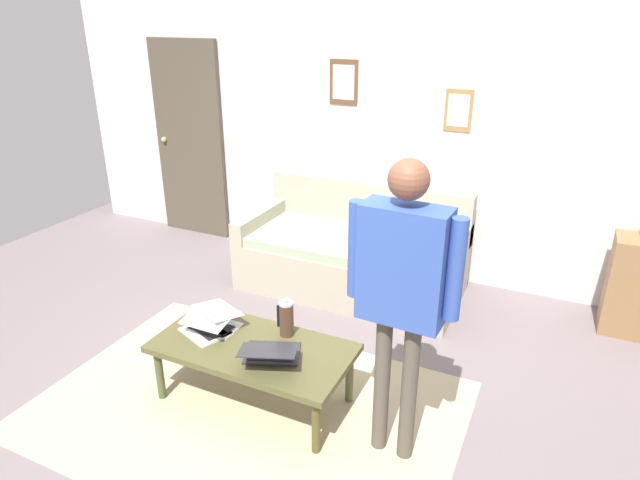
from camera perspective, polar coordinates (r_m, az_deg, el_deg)
ground_plane at (r=3.68m, az=-4.47°, el=-15.85°), size 7.68×7.68×0.00m
area_rug at (r=3.59m, az=-7.63°, el=-16.97°), size 2.57×1.75×0.01m
back_wall at (r=4.99m, az=7.80°, el=11.72°), size 7.04×0.11×2.70m
interior_door at (r=6.01m, az=-13.45°, el=10.02°), size 0.82×0.09×2.05m
couch at (r=4.82m, az=3.46°, el=-1.61°), size 1.89×0.92×0.88m
coffee_table at (r=3.45m, az=-7.03°, el=-11.45°), size 1.22×0.61×0.40m
laptop_left at (r=3.27m, az=-5.16°, el=-11.60°), size 0.44×0.47×0.15m
laptop_center at (r=3.59m, az=-11.18°, el=-8.59°), size 0.30×0.28×0.13m
laptop_right at (r=3.59m, az=-11.42°, el=-8.58°), size 0.39×0.41×0.14m
french_press at (r=3.44m, az=-3.53°, el=-8.16°), size 0.11×0.09×0.26m
side_shelf at (r=4.75m, az=30.21°, el=-4.25°), size 0.42×0.32×0.76m
person_standing at (r=2.71m, az=8.59°, el=-4.07°), size 0.59×0.21×1.68m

